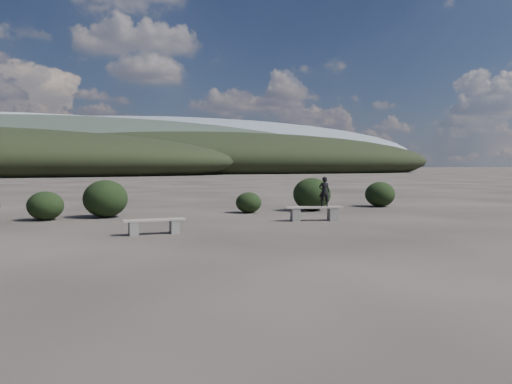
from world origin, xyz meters
name	(u,v)px	position (x,y,z in m)	size (l,w,h in m)	color
ground	(301,256)	(0.00, 0.00, 0.00)	(1200.00, 1200.00, 0.00)	#2A2420
bench_left	(154,225)	(-2.17, 4.20, 0.24)	(1.61, 0.34, 0.40)	slate
bench_right	(314,212)	(3.29, 5.53, 0.29)	(1.92, 0.80, 0.47)	slate
seated_person	(324,192)	(3.63, 5.45, 0.96)	(0.36, 0.23, 0.97)	black
shrub_a	(45,206)	(-4.89, 8.99, 0.48)	(1.17, 1.17, 0.96)	black
shrub_b	(105,199)	(-2.96, 9.21, 0.66)	(1.53, 1.53, 1.31)	black
shrub_c	(249,203)	(2.30, 8.94, 0.40)	(0.99, 0.99, 0.79)	black
shrub_d	(312,194)	(4.97, 8.82, 0.66)	(1.51, 1.51, 1.32)	black
shrub_e	(380,194)	(8.74, 9.51, 0.55)	(1.31, 1.31, 1.09)	black
mountain_ridges	(51,152)	(-7.48, 339.06, 10.84)	(500.00, 400.00, 56.00)	black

